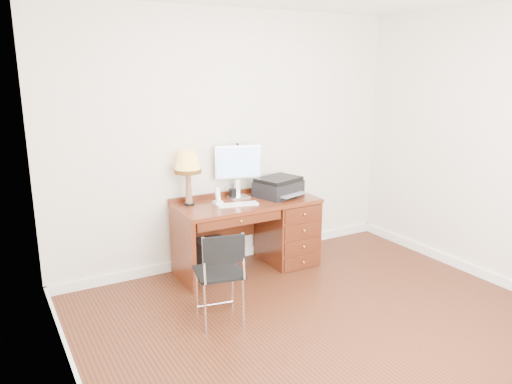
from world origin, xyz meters
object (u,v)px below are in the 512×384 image
desk (273,227)px  leg_lamp (188,165)px  monitor (237,165)px  printer (278,187)px  chair (222,268)px  phone (218,200)px  equipment_box (212,256)px

desk → leg_lamp: 1.18m
leg_lamp → monitor: bearing=3.2°
desk → monitor: 0.79m
desk → printer: 0.45m
monitor → chair: 1.47m
printer → phone: bearing=162.0°
equipment_box → chair: bearing=-103.3°
leg_lamp → printer: bearing=-8.6°
leg_lamp → phone: (0.26, -0.14, -0.36)m
chair → phone: bearing=77.5°
monitor → leg_lamp: (-0.57, -0.03, 0.06)m
leg_lamp → chair: bearing=-98.2°
printer → equipment_box: printer is taller
desk → monitor: bearing=148.3°
desk → equipment_box: bearing=172.1°
monitor → equipment_box: size_ratio=1.60×
phone → leg_lamp: bearing=148.0°
desk → chair: chair is taller
monitor → leg_lamp: size_ratio=1.00×
desk → monitor: (-0.33, 0.20, 0.69)m
chair → monitor: bearing=68.1°
printer → leg_lamp: 1.03m
printer → leg_lamp: leg_lamp is taller
monitor → printer: (0.41, -0.18, -0.25)m
monitor → equipment_box: bearing=-149.7°
desk → leg_lamp: bearing=169.3°
desk → chair: (-1.05, -0.92, 0.08)m
monitor → equipment_box: (-0.37, -0.11, -0.93)m
desk → printer: (0.08, 0.02, 0.44)m
leg_lamp → desk: bearing=-10.7°
leg_lamp → equipment_box: 1.01m
printer → leg_lamp: bearing=154.2°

